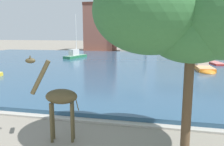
% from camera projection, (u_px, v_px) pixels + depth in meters
% --- Properties ---
extents(harbor_water, '(83.36, 47.39, 0.39)m').
position_uv_depth(harbor_water, '(144.00, 65.00, 36.12)').
color(harbor_water, '#2D5170').
rests_on(harbor_water, ground).
extents(quay_edge_coping, '(83.36, 0.50, 0.12)m').
position_uv_depth(quay_edge_coping, '(112.00, 122.00, 13.11)').
color(quay_edge_coping, '#ADA89E').
rests_on(quay_edge_coping, ground).
extents(giraffe_statue, '(2.36, 0.93, 4.18)m').
position_uv_depth(giraffe_statue, '(59.00, 98.00, 10.67)').
color(giraffe_statue, '#4C4228').
rests_on(giraffe_statue, ground).
extents(sailboat_orange, '(2.29, 8.09, 6.08)m').
position_uv_depth(sailboat_orange, '(203.00, 68.00, 30.38)').
color(sailboat_orange, orange).
rests_on(sailboat_orange, ground).
extents(sailboat_green, '(3.09, 6.77, 8.82)m').
position_uv_depth(sailboat_green, '(76.00, 56.00, 44.99)').
color(sailboat_green, '#236B42').
rests_on(sailboat_green, ground).
extents(sailboat_red, '(3.01, 8.31, 6.11)m').
position_uv_depth(sailboat_red, '(210.00, 62.00, 37.72)').
color(sailboat_red, red).
rests_on(sailboat_red, ground).
extents(shade_tree, '(7.32, 4.78, 7.72)m').
position_uv_depth(shade_tree, '(189.00, 15.00, 8.64)').
color(shade_tree, brown).
rests_on(shade_tree, ground).
extents(townhouse_corner_house, '(8.54, 7.16, 13.72)m').
position_uv_depth(townhouse_corner_house, '(101.00, 27.00, 66.47)').
color(townhouse_corner_house, '#8E5142').
rests_on(townhouse_corner_house, ground).
extents(townhouse_end_terrace, '(6.88, 6.07, 13.53)m').
position_uv_depth(townhouse_end_terrace, '(134.00, 27.00, 62.61)').
color(townhouse_end_terrace, beige).
rests_on(townhouse_end_terrace, ground).
extents(townhouse_tall_gabled, '(9.13, 6.53, 10.74)m').
position_uv_depth(townhouse_tall_gabled, '(175.00, 32.00, 59.75)').
color(townhouse_tall_gabled, '#C6B293').
rests_on(townhouse_tall_gabled, ground).
extents(townhouse_wide_warehouse, '(7.34, 7.63, 12.28)m').
position_uv_depth(townhouse_wide_warehouse, '(215.00, 29.00, 59.27)').
color(townhouse_wide_warehouse, tan).
rests_on(townhouse_wide_warehouse, ground).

